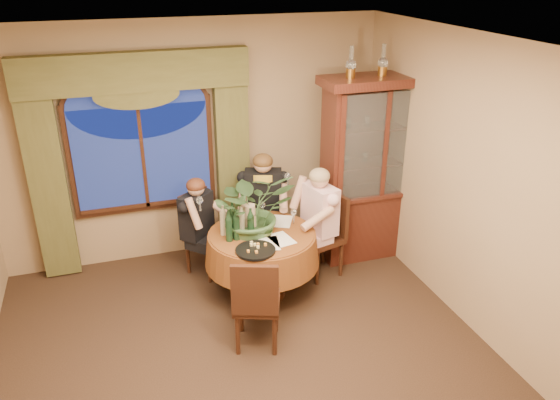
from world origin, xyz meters
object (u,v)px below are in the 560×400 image
object	(u,v)px
chair_front_left	(257,300)
wine_bottle_0	(223,220)
china_cabinet	(375,169)
person_back	(197,228)
person_scarf	(264,207)
wine_bottle_4	(229,226)
chair_right	(321,237)
olive_bowl	(265,233)
oil_lamp_left	(351,62)
chair_back_right	(261,219)
wine_bottle_5	(251,223)
person_pink	(319,223)
wine_bottle_1	(242,221)
stoneware_vase	(250,218)
chair_back	(208,235)
dining_table	(262,264)
centerpiece_plant	(252,178)
wine_bottle_2	(236,225)
oil_lamp_right	(414,58)
oil_lamp_center	(383,60)
wine_bottle_3	(233,217)

from	to	relation	value
chair_front_left	wine_bottle_0	distance (m)	0.98
china_cabinet	person_back	size ratio (longest dim) A/B	1.81
person_scarf	wine_bottle_4	xyz separation A→B (m)	(-0.60, -0.81, 0.24)
chair_right	olive_bowl	bearing A→B (deg)	94.30
oil_lamp_left	chair_back_right	xyz separation A→B (m)	(-0.92, 0.34, -1.88)
person_back	wine_bottle_5	xyz separation A→B (m)	(0.44, -0.66, 0.31)
wine_bottle_0	person_back	bearing A→B (deg)	111.28
person_pink	chair_front_left	bearing A→B (deg)	119.48
person_scarf	wine_bottle_0	size ratio (longest dim) A/B	4.11
olive_bowl	wine_bottle_1	size ratio (longest dim) A/B	0.47
wine_bottle_4	stoneware_vase	bearing A→B (deg)	30.02
olive_bowl	wine_bottle_1	world-z (taller)	wine_bottle_1
stoneware_vase	wine_bottle_1	size ratio (longest dim) A/B	0.90
person_pink	wine_bottle_1	distance (m)	0.98
chair_back	china_cabinet	bearing A→B (deg)	140.58
chair_right	chair_back	distance (m)	1.29
dining_table	centerpiece_plant	world-z (taller)	centerpiece_plant
chair_back	centerpiece_plant	distance (m)	1.06
china_cabinet	oil_lamp_left	world-z (taller)	oil_lamp_left
olive_bowl	wine_bottle_2	size ratio (longest dim) A/B	0.47
oil_lamp_right	person_pink	xyz separation A→B (m)	(-1.20, -0.32, -1.70)
china_cabinet	olive_bowl	world-z (taller)	china_cabinet
centerpiece_plant	wine_bottle_1	bearing A→B (deg)	-142.36
person_pink	person_back	bearing A→B (deg)	58.16
wine_bottle_2	wine_bottle_5	bearing A→B (deg)	-4.96
wine_bottle_1	dining_table	bearing A→B (deg)	-4.36
chair_back_right	wine_bottle_5	world-z (taller)	wine_bottle_5
chair_front_left	centerpiece_plant	bearing A→B (deg)	96.17
chair_right	centerpiece_plant	xyz separation A→B (m)	(-0.81, -0.07, 0.84)
oil_lamp_center	stoneware_vase	bearing A→B (deg)	-166.12
oil_lamp_right	chair_back_right	bearing A→B (deg)	168.54
oil_lamp_right	wine_bottle_2	size ratio (longest dim) A/B	1.03
person_pink	stoneware_vase	bearing A→B (deg)	81.98
dining_table	wine_bottle_5	size ratio (longest dim) A/B	3.68
oil_lamp_left	person_back	size ratio (longest dim) A/B	0.28
person_scarf	wine_bottle_3	xyz separation A→B (m)	(-0.52, -0.61, 0.24)
chair_back	stoneware_vase	distance (m)	0.78
wine_bottle_1	wine_bottle_3	world-z (taller)	same
wine_bottle_0	wine_bottle_5	xyz separation A→B (m)	(0.25, -0.16, 0.00)
chair_back_right	wine_bottle_3	size ratio (longest dim) A/B	2.91
stoneware_vase	olive_bowl	distance (m)	0.23
person_pink	wine_bottle_4	bearing A→B (deg)	88.25
chair_front_left	wine_bottle_5	size ratio (longest dim) A/B	2.91
china_cabinet	wine_bottle_0	size ratio (longest dim) A/B	6.64
person_pink	centerpiece_plant	size ratio (longest dim) A/B	1.39
wine_bottle_1	wine_bottle_2	xyz separation A→B (m)	(-0.07, -0.07, 0.00)
oil_lamp_right	wine_bottle_5	distance (m)	2.58
china_cabinet	person_back	distance (m)	2.18
person_back	chair_front_left	bearing A→B (deg)	58.26
person_back	wine_bottle_2	bearing A→B (deg)	70.64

